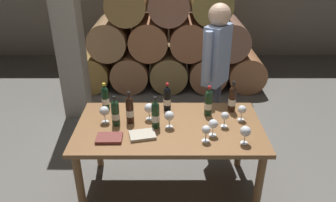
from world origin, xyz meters
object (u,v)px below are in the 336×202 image
(wine_glass_3, at_px, (241,110))
(wine_bottle_1, at_px, (114,113))
(wine_bottle_2, at_px, (104,98))
(wine_bottle_4, at_px, (166,98))
(leather_ledger, at_px, (141,135))
(wine_bottle_5, at_px, (129,110))
(wine_glass_2, at_px, (224,116))
(wine_bottle_0, at_px, (231,98))
(tasting_notebook, at_px, (108,138))
(wine_glass_6, at_px, (205,130))
(wine_glass_1, at_px, (103,111))
(dining_table, at_px, (168,134))
(wine_glass_0, at_px, (212,124))
(wine_glass_7, at_px, (244,131))
(wine_glass_5, at_px, (148,108))
(sommelier_presenting, at_px, (215,67))
(wine_bottle_3, at_px, (207,102))
(wine_glass_4, at_px, (168,116))
(wine_bottle_6, at_px, (154,114))

(wine_glass_3, bearing_deg, wine_bottle_1, -175.90)
(wine_bottle_2, xyz_separation_m, wine_bottle_4, (0.61, -0.02, 0.00))
(wine_glass_3, xyz_separation_m, leather_ledger, (-0.91, -0.28, -0.09))
(wine_bottle_5, bearing_deg, wine_glass_2, -5.13)
(wine_bottle_0, xyz_separation_m, tasting_notebook, (-1.13, -0.51, -0.12))
(wine_bottle_1, bearing_deg, leather_ledger, -37.73)
(wine_bottle_2, distance_m, wine_glass_3, 1.33)
(leather_ledger, bearing_deg, wine_glass_6, -19.91)
(wine_bottle_4, bearing_deg, wine_bottle_1, -148.54)
(leather_ledger, bearing_deg, wine_glass_1, 133.48)
(wine_bottle_2, relative_size, wine_glass_3, 1.84)
(dining_table, relative_size, wine_glass_0, 10.90)
(wine_glass_0, relative_size, wine_glass_7, 0.95)
(wine_bottle_5, bearing_deg, wine_bottle_4, 35.03)
(wine_bottle_2, bearing_deg, wine_bottle_4, -1.74)
(wine_glass_5, distance_m, sommelier_presenting, 0.95)
(wine_bottle_2, bearing_deg, sommelier_presenting, 20.63)
(wine_glass_6, xyz_separation_m, wine_glass_7, (0.32, -0.03, 0.01))
(dining_table, bearing_deg, wine_glass_6, -38.97)
(wine_bottle_3, distance_m, wine_glass_5, 0.57)
(wine_glass_0, bearing_deg, leather_ledger, -178.13)
(wine_glass_6, bearing_deg, sommelier_presenting, 78.60)
(wine_bottle_4, xyz_separation_m, wine_glass_2, (0.52, -0.32, -0.02))
(wine_bottle_2, relative_size, leather_ledger, 1.28)
(wine_bottle_0, relative_size, wine_bottle_3, 1.05)
(wine_bottle_3, xyz_separation_m, wine_bottle_4, (-0.39, 0.10, -0.01))
(wine_bottle_5, bearing_deg, wine_bottle_1, -159.77)
(dining_table, height_order, leather_ledger, leather_ledger)
(wine_bottle_4, xyz_separation_m, wine_glass_0, (0.40, -0.46, -0.02))
(wine_bottle_4, xyz_separation_m, wine_glass_7, (0.64, -0.58, -0.01))
(wine_glass_2, bearing_deg, wine_bottle_1, 178.20)
(wine_bottle_1, height_order, tasting_notebook, wine_bottle_1)
(wine_glass_5, xyz_separation_m, tasting_notebook, (-0.32, -0.34, -0.10))
(wine_bottle_5, bearing_deg, wine_glass_6, -24.96)
(wine_bottle_2, height_order, wine_glass_6, wine_bottle_2)
(wine_glass_0, distance_m, wine_glass_6, 0.11)
(wine_bottle_5, relative_size, wine_glass_4, 1.92)
(wine_glass_0, bearing_deg, sommelier_presenting, 81.81)
(wine_glass_3, height_order, wine_glass_4, wine_glass_4)
(leather_ledger, bearing_deg, wine_bottle_6, 41.58)
(wine_bottle_2, distance_m, wine_glass_1, 0.26)
(wine_glass_2, height_order, wine_glass_5, wine_glass_5)
(wine_bottle_1, bearing_deg, wine_glass_6, -18.44)
(wine_bottle_1, height_order, wine_bottle_6, wine_bottle_6)
(wine_glass_2, relative_size, wine_glass_7, 0.90)
(wine_bottle_4, distance_m, wine_glass_7, 0.87)
(wine_bottle_1, xyz_separation_m, wine_bottle_2, (-0.14, 0.30, -0.00))
(wine_bottle_2, bearing_deg, wine_glass_1, -82.25)
(wine_bottle_3, height_order, leather_ledger, wine_bottle_3)
(wine_glass_2, xyz_separation_m, leather_ledger, (-0.73, -0.17, -0.09))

